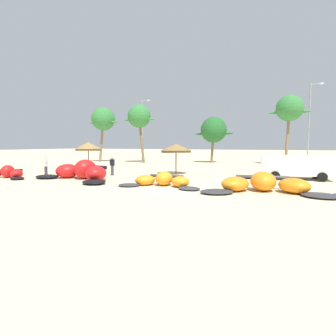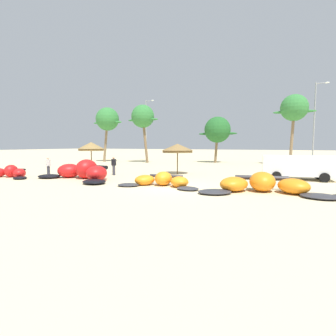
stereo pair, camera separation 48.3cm
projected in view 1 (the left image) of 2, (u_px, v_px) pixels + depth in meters
name	position (u px, v px, depth m)	size (l,w,h in m)	color
ground_plane	(174.00, 187.00, 16.46)	(260.00, 260.00, 0.00)	beige
kite_far_left	(5.00, 173.00, 20.97)	(4.65, 2.66, 1.02)	black
kite_left	(81.00, 172.00, 20.11)	(7.53, 4.12, 1.52)	black
kite_left_of_center	(163.00, 181.00, 16.87)	(5.61, 2.77, 0.91)	#333338
kite_center	(264.00, 184.00, 14.74)	(7.21, 4.04, 1.12)	#333338
beach_umbrella_near_van	(88.00, 146.00, 27.38)	(2.73, 2.73, 2.93)	brown
beach_umbrella_middle	(176.00, 148.00, 23.61)	(2.83, 2.83, 2.75)	brown
parked_van	(294.00, 165.00, 20.18)	(5.26, 2.66, 1.84)	white
person_near_kites	(46.00, 167.00, 21.95)	(0.36, 0.24, 1.62)	#383842
person_by_umbrellas	(112.00, 166.00, 22.77)	(0.36, 0.24, 1.62)	#383842
palm_leftmost	(103.00, 119.00, 40.44)	(5.35, 3.57, 8.41)	#7F6647
palm_left	(139.00, 117.00, 38.65)	(5.08, 3.38, 8.54)	brown
palm_left_of_gap	(214.00, 130.00, 38.73)	(5.73, 3.82, 6.78)	brown
palm_center_left	(290.00, 109.00, 34.05)	(5.10, 3.40, 9.09)	#7F6647
lamppost_west	(143.00, 127.00, 43.02)	(1.59, 0.24, 9.92)	gray
lamppost_west_center	(310.00, 120.00, 34.96)	(1.61, 0.24, 10.74)	gray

